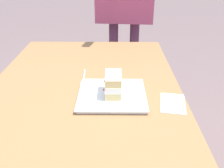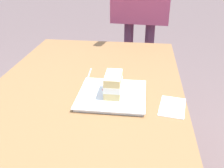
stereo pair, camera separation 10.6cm
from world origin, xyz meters
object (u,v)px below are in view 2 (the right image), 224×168
(patio_table, at_px, (83,115))
(dessert_plate, at_px, (112,95))
(dessert_fork, at_px, (88,77))
(paper_napkin, at_px, (172,107))
(cake_slice, at_px, (113,84))

(patio_table, xyz_separation_m, dessert_plate, (0.01, -0.13, 0.10))
(patio_table, height_order, dessert_fork, dessert_fork)
(dessert_plate, xyz_separation_m, paper_napkin, (-0.05, -0.24, -0.01))
(dessert_plate, height_order, cake_slice, cake_slice)
(dessert_fork, relative_size, paper_napkin, 1.02)
(dessert_fork, bearing_deg, cake_slice, -140.75)
(cake_slice, height_order, dessert_fork, cake_slice)
(dessert_plate, bearing_deg, patio_table, 93.82)
(paper_napkin, bearing_deg, dessert_fork, 59.59)
(patio_table, bearing_deg, paper_napkin, -96.68)
(dessert_plate, distance_m, dessert_fork, 0.22)
(patio_table, bearing_deg, dessert_plate, -86.18)
(patio_table, height_order, cake_slice, cake_slice)
(dessert_fork, height_order, paper_napkin, dessert_fork)
(dessert_plate, relative_size, dessert_fork, 1.63)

